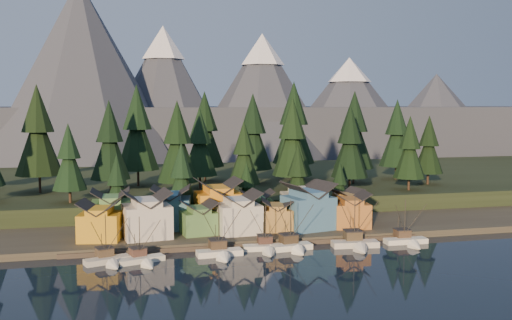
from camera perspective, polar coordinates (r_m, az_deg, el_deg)
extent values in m
plane|color=black|center=(112.50, 0.92, -10.61)|extent=(500.00, 500.00, 0.00)
cube|color=#373128|center=(150.31, -2.81, -6.18)|extent=(400.00, 50.00, 1.50)
cube|color=black|center=(198.59, -5.42, -2.66)|extent=(420.00, 100.00, 6.00)
cube|color=#4D4437|center=(127.89, -0.90, -8.38)|extent=(80.00, 4.00, 1.00)
cube|color=#454959|center=(346.18, -8.80, 2.80)|extent=(560.00, 160.00, 30.00)
cone|color=#454959|center=(285.72, -17.07, 8.07)|extent=(100.00, 100.00, 90.00)
cone|color=#454959|center=(303.57, -9.19, 6.38)|extent=(80.00, 80.00, 72.00)
cone|color=white|center=(305.22, -9.28, 11.52)|extent=(22.40, 22.40, 17.28)
cone|color=#454959|center=(299.42, 0.62, 6.08)|extent=(84.00, 84.00, 68.00)
cone|color=white|center=(300.76, 0.62, 11.01)|extent=(23.52, 23.52, 16.32)
cone|color=#454959|center=(331.79, 9.25, 5.09)|extent=(92.00, 92.00, 58.00)
cone|color=white|center=(332.37, 9.31, 8.89)|extent=(25.76, 25.76, 13.92)
cone|color=#454959|center=(365.86, 17.50, 4.32)|extent=(88.00, 88.00, 50.00)
cube|color=beige|center=(118.55, -14.65, -9.78)|extent=(9.35, 5.62, 1.53)
cone|color=beige|center=(114.06, -13.90, -10.37)|extent=(3.71, 3.81, 2.87)
cube|color=black|center=(118.70, -14.65, -10.04)|extent=(9.57, 5.74, 0.33)
cube|color=brown|center=(119.68, -14.91, -8.90)|extent=(3.83, 3.71, 1.72)
cube|color=#292727|center=(119.45, -14.92, -8.46)|extent=(4.07, 3.96, 0.19)
cylinder|color=black|center=(117.84, -14.79, -7.35)|extent=(0.17, 0.17, 8.61)
cylinder|color=black|center=(121.07, -15.19, -8.09)|extent=(0.13, 0.13, 4.21)
cube|color=silver|center=(117.57, -11.43, -9.84)|extent=(9.70, 5.41, 1.45)
cone|color=silver|center=(112.93, -10.55, -10.47)|extent=(3.55, 3.85, 2.72)
cube|color=black|center=(117.71, -11.42, -10.10)|extent=(9.93, 5.52, 0.32)
cube|color=brown|center=(118.76, -11.72, -8.99)|extent=(3.58, 3.47, 1.63)
cube|color=#292727|center=(118.54, -11.73, -8.57)|extent=(3.81, 3.69, 0.18)
cylinder|color=black|center=(116.93, -11.57, -7.53)|extent=(0.16, 0.16, 8.15)
cylinder|color=black|center=(120.23, -12.04, -8.19)|extent=(0.13, 0.13, 3.98)
cube|color=white|center=(120.37, -3.67, -9.35)|extent=(9.66, 3.67, 1.68)
cone|color=white|center=(115.46, -3.10, -10.00)|extent=(3.33, 3.41, 3.15)
cube|color=black|center=(120.53, -3.67, -9.64)|extent=(9.89, 3.74, 0.37)
cube|color=#463625|center=(121.61, -3.86, -8.40)|extent=(3.53, 3.33, 1.89)
cube|color=#292727|center=(121.36, -3.86, -7.92)|extent=(3.75, 3.56, 0.21)
cylinder|color=black|center=(119.62, -3.75, -6.73)|extent=(0.19, 0.19, 9.46)
cylinder|color=black|center=(123.13, -4.06, -7.53)|extent=(0.15, 0.15, 4.63)
cube|color=silver|center=(124.70, 1.00, -8.83)|extent=(10.14, 3.85, 1.54)
cone|color=silver|center=(119.51, 1.40, -9.47)|extent=(3.21, 3.65, 2.89)
cube|color=black|center=(124.85, 1.00, -9.08)|extent=(10.38, 3.92, 0.34)
cube|color=#452D24|center=(126.08, 0.88, -7.97)|extent=(3.36, 3.18, 1.74)
cube|color=#292727|center=(125.86, 0.88, -7.54)|extent=(3.57, 3.39, 0.19)
cylinder|color=black|center=(124.12, 0.97, -6.49)|extent=(0.17, 0.17, 8.68)
cylinder|color=black|center=(127.75, 0.75, -7.16)|extent=(0.14, 0.14, 4.24)
cube|color=white|center=(125.17, 3.57, -8.76)|extent=(9.20, 4.26, 1.70)
cone|color=white|center=(120.88, 4.51, -9.29)|extent=(3.54, 3.40, 3.19)
cube|color=black|center=(125.33, 3.56, -9.05)|extent=(9.42, 4.34, 0.37)
cube|color=#413323|center=(126.22, 3.27, -7.87)|extent=(3.77, 3.59, 1.92)
cube|color=#292727|center=(125.98, 3.27, -7.40)|extent=(4.01, 3.82, 0.21)
cylinder|color=black|center=(124.39, 3.48, -6.21)|extent=(0.19, 0.19, 9.58)
cylinder|color=black|center=(127.53, 2.94, -7.04)|extent=(0.15, 0.15, 4.68)
cube|color=beige|center=(129.14, 9.88, -8.38)|extent=(10.54, 4.49, 1.80)
cone|color=beige|center=(123.94, 10.63, -8.99)|extent=(3.75, 3.85, 3.38)
cube|color=black|center=(129.30, 9.87, -8.67)|extent=(10.79, 4.58, 0.39)
cube|color=#4E3F29|center=(130.48, 9.65, -7.44)|extent=(3.96, 3.76, 2.03)
cube|color=#292727|center=(130.23, 9.66, -6.96)|extent=(4.21, 4.01, 0.23)
cylinder|color=black|center=(128.44, 9.84, -5.75)|extent=(0.20, 0.20, 10.14)
cylinder|color=black|center=(132.12, 9.40, -6.57)|extent=(0.16, 0.16, 4.96)
cube|color=white|center=(134.75, 14.74, -7.91)|extent=(9.78, 3.19, 1.57)
cone|color=white|center=(130.15, 15.79, -8.42)|extent=(3.03, 3.39, 2.95)
cube|color=black|center=(134.89, 14.73, -8.16)|extent=(10.01, 3.25, 0.34)
cube|color=#4D3929|center=(135.96, 14.42, -7.13)|extent=(3.22, 3.03, 1.77)
cube|color=#292727|center=(135.75, 14.43, -6.72)|extent=(3.42, 3.23, 0.20)
cylinder|color=black|center=(134.17, 14.68, -5.71)|extent=(0.18, 0.18, 8.86)
cylinder|color=black|center=(137.43, 14.06, -6.39)|extent=(0.14, 0.14, 4.33)
cube|color=#C38D1B|center=(131.11, -15.31, -6.44)|extent=(10.03, 9.15, 6.03)
cube|color=#C38D1B|center=(130.42, -15.36, -4.88)|extent=(6.12, 8.28, 1.23)
cube|color=beige|center=(131.14, -10.86, -6.04)|extent=(11.31, 10.34, 7.35)
cube|color=beige|center=(130.34, -10.89, -4.16)|extent=(6.75, 9.54, 1.43)
cube|color=#4D7941|center=(133.29, -5.76, -6.25)|extent=(8.72, 8.28, 5.18)
cube|color=#4D7941|center=(132.69, -5.77, -4.93)|extent=(5.24, 7.64, 1.09)
cube|color=beige|center=(133.36, -1.77, -5.87)|extent=(10.19, 9.14, 6.79)
cube|color=beige|center=(132.62, -1.78, -4.15)|extent=(5.87, 8.67, 1.35)
cube|color=olive|center=(136.54, 2.11, -5.94)|extent=(8.55, 8.55, 5.20)
cube|color=olive|center=(135.95, 2.11, -4.66)|extent=(5.31, 7.77, 1.02)
cube|color=teal|center=(138.20, 5.24, -5.26)|extent=(12.42, 11.15, 7.87)
cube|color=teal|center=(137.40, 5.26, -3.34)|extent=(7.69, 9.91, 1.50)
cube|color=#AA672B|center=(141.73, 9.41, -5.44)|extent=(9.46, 8.53, 5.91)
cube|color=#AA672B|center=(141.10, 9.43, -4.03)|extent=(5.61, 7.90, 1.21)
cube|color=#538849|center=(140.92, -14.30, -5.39)|extent=(9.05, 8.07, 6.95)
cube|color=#538849|center=(140.21, -14.34, -3.75)|extent=(5.03, 7.86, 1.26)
cube|color=#33607A|center=(139.49, -8.49, -5.30)|extent=(10.31, 9.84, 7.38)
cube|color=#33607A|center=(138.74, -8.51, -3.55)|extent=(6.25, 9.03, 1.28)
cube|color=orange|center=(143.22, -3.82, -4.83)|extent=(11.25, 9.74, 8.03)
cube|color=orange|center=(142.44, -3.83, -2.95)|extent=(6.43, 9.27, 1.51)
cube|color=#427B44|center=(144.18, 0.09, -5.20)|extent=(8.66, 7.33, 5.77)
cube|color=#427B44|center=(143.57, 0.09, -3.85)|extent=(4.98, 6.92, 1.15)
cube|color=beige|center=(146.75, 4.54, -4.73)|extent=(9.84, 8.86, 7.30)
cube|color=beige|center=(146.04, 4.55, -3.07)|extent=(5.61, 8.46, 1.32)
cube|color=olive|center=(149.11, 8.95, -4.87)|extent=(8.39, 8.00, 6.01)
cube|color=olive|center=(148.52, 8.97, -3.53)|extent=(5.08, 7.35, 1.04)
cylinder|color=#332319|center=(175.85, -20.80, -2.18)|extent=(0.70, 0.70, 5.48)
cone|color=black|center=(174.72, -20.93, 1.69)|extent=(13.41, 13.41, 18.89)
cone|color=black|center=(174.40, -21.05, 4.88)|extent=(9.14, 9.14, 13.71)
cylinder|color=#332319|center=(155.19, -18.09, -3.43)|extent=(0.70, 0.70, 3.63)
cone|color=black|center=(154.19, -18.18, -0.54)|extent=(8.87, 8.87, 12.50)
cone|color=black|center=(153.67, -18.25, 1.85)|extent=(6.05, 6.05, 9.07)
cylinder|color=#332319|center=(166.42, -14.31, -2.55)|extent=(0.70, 0.70, 4.69)
cone|color=black|center=(165.32, -14.40, 0.94)|extent=(11.45, 11.45, 16.14)
cone|color=black|center=(164.89, -14.47, 3.82)|extent=(7.81, 7.81, 11.71)
cylinder|color=#332319|center=(181.25, -11.70, -1.70)|extent=(0.70, 0.70, 5.54)
cone|color=black|center=(180.15, -11.77, 2.09)|extent=(13.55, 13.55, 19.09)
cone|color=black|center=(179.84, -11.84, 5.23)|extent=(9.24, 9.24, 13.86)
cylinder|color=#332319|center=(157.14, -7.80, -2.90)|extent=(0.70, 0.70, 4.66)
cone|color=black|center=(155.98, -7.85, 0.77)|extent=(11.39, 11.39, 16.05)
cone|color=black|center=(155.52, -7.89, 3.81)|extent=(7.77, 7.77, 11.65)
cylinder|color=#332319|center=(172.81, -5.63, -2.17)|extent=(0.70, 0.70, 4.32)
cone|color=black|center=(171.81, -5.66, 0.93)|extent=(10.57, 10.57, 14.89)
cone|color=black|center=(171.36, -5.68, 3.49)|extent=(7.20, 7.20, 10.81)
cylinder|color=#332319|center=(157.93, -1.21, -2.99)|extent=(0.70, 0.70, 3.69)
cone|color=black|center=(156.94, -1.21, -0.10)|extent=(9.02, 9.02, 12.71)
cone|color=black|center=(156.43, -1.22, 2.29)|extent=(6.15, 6.15, 9.23)
cylinder|color=#332319|center=(182.76, -0.31, -1.60)|extent=(0.70, 0.70, 5.08)
cone|color=black|center=(181.71, -0.31, 1.85)|extent=(12.42, 12.42, 17.50)
cone|color=black|center=(181.35, -0.32, 4.70)|extent=(8.47, 8.47, 12.70)
cylinder|color=#332319|center=(168.51, 3.63, -2.26)|extent=(0.70, 0.70, 4.83)
cone|color=black|center=(167.40, 3.65, 1.29)|extent=(11.81, 11.81, 16.65)
cone|color=black|center=(166.98, 3.67, 4.23)|extent=(8.06, 8.06, 12.08)
cylinder|color=#332319|center=(194.48, 3.76, -1.06)|extent=(0.70, 0.70, 5.82)
cone|color=black|center=(193.43, 3.79, 2.65)|extent=(14.23, 14.23, 20.05)
cone|color=black|center=(193.19, 3.81, 5.72)|extent=(9.70, 9.70, 14.55)
cylinder|color=#332319|center=(169.21, 9.32, -2.36)|extent=(0.70, 0.70, 4.43)
cone|color=black|center=(168.17, 9.37, 0.88)|extent=(10.82, 10.82, 15.25)
cone|color=black|center=(167.72, 9.42, 3.56)|extent=(7.38, 7.38, 11.07)
cylinder|color=#332319|center=(186.86, 9.72, -1.50)|extent=(0.70, 0.70, 5.23)
cone|color=black|center=(185.83, 9.77, 1.97)|extent=(12.79, 12.79, 18.02)
cone|color=black|center=(185.49, 9.82, 4.84)|extent=(8.72, 8.72, 13.08)
cylinder|color=#332319|center=(175.13, 15.03, -2.30)|extent=(0.70, 0.70, 3.88)
cone|color=black|center=(174.21, 15.10, 0.44)|extent=(9.47, 9.47, 13.35)
cone|color=black|center=(173.75, 15.15, 2.70)|extent=(6.46, 6.46, 9.69)
cylinder|color=#332319|center=(199.86, 13.81, -1.19)|extent=(0.70, 0.70, 4.77)
cone|color=black|center=(198.93, 13.88, 1.77)|extent=(11.66, 11.66, 16.44)
cone|color=black|center=(198.58, 13.93, 4.21)|extent=(7.95, 7.95, 11.93)
cylinder|color=#332319|center=(190.00, -5.11, -1.32)|extent=(0.70, 0.70, 5.23)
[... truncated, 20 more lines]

